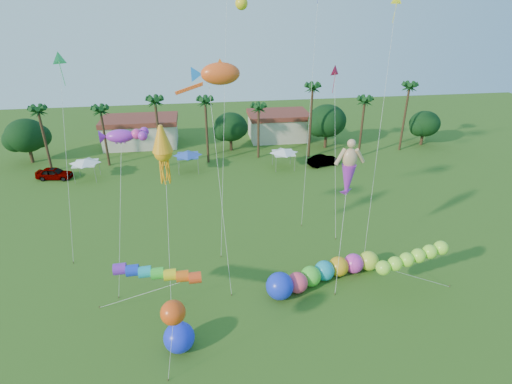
{
  "coord_description": "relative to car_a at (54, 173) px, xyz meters",
  "views": [
    {
      "loc": [
        -4.21,
        -18.24,
        22.82
      ],
      "look_at": [
        0.0,
        10.0,
        9.0
      ],
      "focal_mm": 28.0,
      "sensor_mm": 36.0,
      "label": 1
    }
  ],
  "objects": [
    {
      "name": "ground",
      "position": [
        24.63,
        -36.81,
        -0.83
      ],
      "size": [
        160.0,
        160.0,
        0.0
      ],
      "primitive_type": "plane",
      "color": "#285116",
      "rests_on": "ground"
    },
    {
      "name": "tree_line",
      "position": [
        28.2,
        7.19,
        3.45
      ],
      "size": [
        69.46,
        8.91,
        11.0
      ],
      "color": "#3A2819",
      "rests_on": "ground"
    },
    {
      "name": "buildings_row",
      "position": [
        21.54,
        13.19,
        1.17
      ],
      "size": [
        35.0,
        7.0,
        4.0
      ],
      "color": "beige",
      "rests_on": "ground"
    },
    {
      "name": "tent_row",
      "position": [
        18.63,
        -0.47,
        1.92
      ],
      "size": [
        31.0,
        4.0,
        0.6
      ],
      "color": "white",
      "rests_on": "ground"
    },
    {
      "name": "car_a",
      "position": [
        0.0,
        0.0,
        0.0
      ],
      "size": [
        5.13,
        2.73,
        1.66
      ],
      "primitive_type": "imported",
      "rotation": [
        0.0,
        0.0,
        1.41
      ],
      "color": "#4C4C54",
      "rests_on": "ground"
    },
    {
      "name": "car_b",
      "position": [
        38.89,
        -0.67,
        -0.04
      ],
      "size": [
        5.07,
        2.79,
        1.59
      ],
      "primitive_type": "imported",
      "rotation": [
        0.0,
        0.0,
        1.81
      ],
      "color": "#4C4C54",
      "rests_on": "ground"
    },
    {
      "name": "spectator_b",
      "position": [
        27.79,
        -28.54,
        0.06
      ],
      "size": [
        1.03,
        0.91,
        1.78
      ],
      "primitive_type": "imported",
      "rotation": [
        0.0,
        0.0,
        -0.32
      ],
      "color": "gray",
      "rests_on": "ground"
    },
    {
      "name": "caterpillar_inflatable",
      "position": [
        30.21,
        -27.66,
        0.15
      ],
      "size": [
        11.36,
        5.02,
        2.34
      ],
      "rotation": [
        0.0,
        0.0,
        0.3
      ],
      "color": "#F34061",
      "rests_on": "ground"
    },
    {
      "name": "blue_ball",
      "position": [
        18.1,
        -33.41,
        0.28
      ],
      "size": [
        2.22,
        2.22,
        2.22
      ],
      "primitive_type": "sphere",
      "color": "#1B2DF8",
      "rests_on": "ground"
    },
    {
      "name": "rainbow_tube",
      "position": [
        17.77,
        -30.06,
        2.82
      ],
      "size": [
        9.71,
        2.89,
        4.11
      ],
      "color": "#F9481B",
      "rests_on": "ground"
    },
    {
      "name": "green_worm",
      "position": [
        34.8,
        -29.96,
        1.98
      ],
      "size": [
        10.02,
        2.87,
        3.55
      ],
      "color": "#A1FC38",
      "rests_on": "ground"
    },
    {
      "name": "orange_ball_kite",
      "position": [
        18.18,
        -35.92,
        4.84
      ],
      "size": [
        1.71,
        1.69,
        6.45
      ],
      "color": "#EE4913",
      "rests_on": "ground"
    },
    {
      "name": "merman_kite",
      "position": [
        32.85,
        -25.2,
        8.72
      ],
      "size": [
        3.04,
        5.31,
        12.02
      ],
      "color": "tan",
      "rests_on": "ground"
    },
    {
      "name": "fish_kite",
      "position": [
        22.39,
        -23.01,
        16.76
      ],
      "size": [
        4.67,
        6.11,
        18.56
      ],
      "color": "#FB551B",
      "rests_on": "ground"
    },
    {
      "name": "squid_kite",
      "position": [
        17.63,
        -25.65,
        11.45
      ],
      "size": [
        1.89,
        4.88,
        14.54
      ],
      "color": "orange",
      "rests_on": "ground"
    },
    {
      "name": "lobster_kite",
      "position": [
        14.23,
        -23.34,
        12.19
      ],
      "size": [
        4.11,
        5.16,
        13.78
      ],
      "color": "purple",
      "rests_on": "ground"
    },
    {
      "name": "delta_kite_red",
      "position": [
        34.05,
        -16.29,
        15.39
      ],
      "size": [
        1.29,
        5.22,
        17.08
      ],
      "color": "red",
      "rests_on": "ground"
    },
    {
      "name": "delta_kite_yellow",
      "position": [
        37.54,
        -20.15,
        21.29
      ],
      "size": [
        2.17,
        4.06,
        23.29
      ],
      "color": "#FFF31A",
      "rests_on": "ground"
    },
    {
      "name": "delta_kite_green",
      "position": [
        9.07,
        -17.63,
        17.14
      ],
      "size": [
        2.05,
        4.28,
        18.87
      ],
      "color": "#30CE68",
      "rests_on": "ground"
    }
  ]
}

